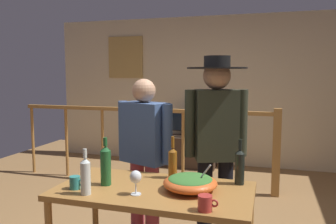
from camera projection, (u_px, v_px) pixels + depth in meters
name	position (u px, v px, depth m)	size (l,w,h in m)	color
back_wall	(224.00, 91.00, 5.84)	(6.15, 0.10, 2.54)	beige
framed_picture	(126.00, 57.00, 6.23)	(0.67, 0.03, 0.75)	tan
stair_railing	(178.00, 136.00, 4.70)	(3.78, 0.10, 1.14)	#9E6B33
tv_console	(189.00, 152.00, 5.77)	(0.90, 0.40, 0.51)	#38281E
flat_screen_tv	(189.00, 122.00, 5.68)	(0.62, 0.12, 0.44)	black
serving_table	(154.00, 199.00, 2.39)	(1.37, 0.71, 0.78)	#9E6B33
salad_bowl	(190.00, 182.00, 2.33)	(0.37, 0.37, 0.19)	#DB5B23
wine_glass	(136.00, 178.00, 2.25)	(0.08, 0.08, 0.16)	silver
wine_bottle_amber	(173.00, 162.00, 2.61)	(0.07, 0.07, 0.32)	brown
wine_bottle_green	(106.00, 165.00, 2.44)	(0.08, 0.08, 0.35)	#1E5628
wine_bottle_dark	(240.00, 166.00, 2.46)	(0.07, 0.07, 0.33)	black
wine_bottle_clear	(86.00, 175.00, 2.25)	(0.07, 0.07, 0.31)	silver
mug_red	(205.00, 203.00, 1.99)	(0.12, 0.09, 0.09)	#B7332D
mug_teal	(75.00, 183.00, 2.37)	(0.11, 0.07, 0.09)	teal
person_standing_left	(144.00, 148.00, 3.10)	(0.59, 0.36, 1.53)	#9E3842
person_standing_right	(216.00, 137.00, 2.90)	(0.51, 0.50, 1.72)	black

